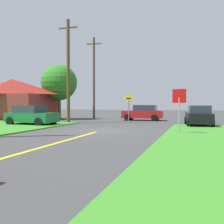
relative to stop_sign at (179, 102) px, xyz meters
The scene contains 11 objects.
ground_plane 5.33m from the stop_sign, behind, with size 120.00×120.00×0.00m, color #3C3C3C.
lane_stripe_center 9.08m from the stop_sign, 123.90° to the right, with size 0.20×14.00×0.01m, color yellow.
stop_sign is the anchor object (origin of this frame).
car_approaching_junction 13.00m from the stop_sign, 109.83° to the left, with size 4.15×2.17×1.62m.
parked_car_near_building 12.53m from the stop_sign, 164.66° to the left, with size 4.29×2.45×1.62m.
car_on_crossroad 6.77m from the stop_sign, 80.37° to the left, with size 2.30×4.68×1.62m.
utility_pole_mid 12.40m from the stop_sign, 147.90° to the left, with size 1.80×0.30×9.37m.
utility_pole_far 17.54m from the stop_sign, 127.53° to the left, with size 1.80×0.26×9.50m.
direction_sign 9.93m from the stop_sign, 120.69° to the left, with size 0.91×0.08×2.70m.
oak_tree_left 18.17m from the stop_sign, 140.31° to the left, with size 4.03×4.03×6.18m.
barn 21.59m from the stop_sign, 152.18° to the left, with size 9.02×6.50×4.57m.
Camera 1 is at (5.89, -16.63, 1.75)m, focal length 43.47 mm.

